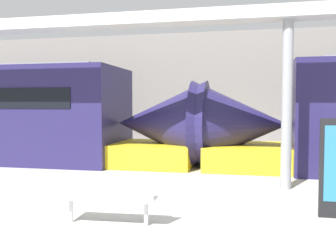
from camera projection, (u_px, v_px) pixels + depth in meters
name	position (u px, v px, depth m)	size (l,w,h in m)	color
ground_plane	(99.00, 236.00, 5.38)	(60.00, 60.00, 0.00)	#B2AFA8
station_wall	(199.00, 91.00, 16.16)	(56.00, 0.20, 5.00)	gray
bench_near	(106.00, 193.00, 5.84)	(1.57, 0.53, 0.86)	silver
support_column_near	(287.00, 105.00, 8.35)	(0.24, 0.24, 3.79)	gray
canopy_beam	(289.00, 13.00, 8.24)	(28.00, 0.60, 0.28)	#B7B7BC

